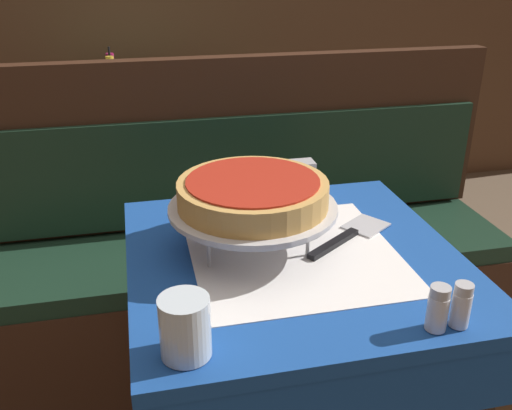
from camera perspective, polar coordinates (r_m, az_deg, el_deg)
The scene contains 11 objects.
dining_table_front at distance 1.26m, azimuth 3.71°, elevation -9.19°, with size 0.69×0.69×0.78m.
dining_table_rear at distance 2.68m, azimuth -12.44°, elevation 8.96°, with size 0.69×0.69×0.78m.
booth_bench at distance 2.00m, azimuth -0.75°, elevation -7.14°, with size 1.76×0.45×1.05m.
pizza_pan_stand at distance 1.19m, azimuth -0.32°, elevation -0.45°, with size 0.35×0.35×0.10m.
deep_dish_pizza at distance 1.17m, azimuth -0.32°, elevation 1.26°, with size 0.31×0.31×0.06m.
pizza_server at distance 1.28m, azimuth 9.18°, elevation -3.05°, with size 0.24×0.19×0.01m.
water_glass_near at distance 0.91m, azimuth -7.11°, elevation -12.01°, with size 0.08×0.08×0.10m.
salt_shaker at distance 1.01m, azimuth 17.73°, elevation -9.82°, with size 0.04×0.04×0.08m.
pepper_shaker at distance 1.03m, azimuth 19.84°, elevation -9.42°, with size 0.03×0.03×0.08m.
napkin_holder at distance 1.47m, azimuth 3.87°, elevation 2.67°, with size 0.10×0.05×0.09m.
condiment_caddy at distance 2.71m, azimuth -14.22°, elevation 12.20°, with size 0.13×0.13×0.18m.
Camera 1 is at (-0.31, -1.01, 1.37)m, focal length 40.00 mm.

